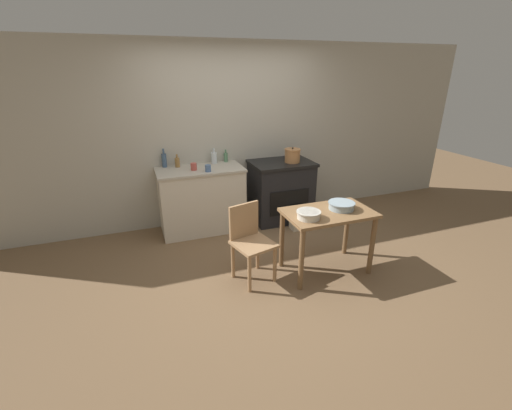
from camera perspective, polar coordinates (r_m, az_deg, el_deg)
The scene contains 16 objects.
ground_plane at distance 4.13m, azimuth 2.36°, elevation -10.02°, with size 14.00×14.00×0.00m, color brown.
wall_back at distance 5.09m, azimuth -4.36°, elevation 11.54°, with size 8.00×0.07×2.55m.
counter_cabinet at distance 4.88m, azimuth -9.05°, elevation 0.90°, with size 1.17×0.61×0.91m.
stove at distance 5.21m, azimuth 4.14°, elevation 2.41°, with size 0.90×0.67×0.90m.
work_table at distance 3.86m, azimuth 11.88°, elevation -2.82°, with size 0.97×0.58×0.73m.
chair at distance 3.71m, azimuth -0.98°, elevation -5.84°, with size 0.49×0.49×0.84m.
flour_sack at distance 4.97m, azimuth 7.13°, elevation -2.22°, with size 0.23×0.16×0.33m, color beige.
stock_pot at distance 5.04m, azimuth 6.08°, elevation 8.21°, with size 0.23×0.23×0.22m.
mixing_bowl_large at distance 3.57m, azimuth 8.76°, elevation -1.55°, with size 0.25×0.25×0.08m.
mixing_bowl_small at distance 3.88m, azimuth 14.05°, elevation -0.04°, with size 0.29×0.29×0.08m.
bottle_far_left at distance 4.86m, azimuth -12.98°, elevation 6.97°, with size 0.07×0.07×0.18m.
bottle_left at distance 4.97m, azimuth -7.02°, elevation 7.86°, with size 0.08×0.08×0.21m.
bottle_mid_left at distance 4.89m, azimuth -15.05°, elevation 7.24°, with size 0.07×0.07×0.26m.
bottle_center_left at distance 5.03m, azimuth -5.06°, elevation 7.96°, with size 0.06×0.06×0.18m.
cup_center at distance 4.67m, azimuth -10.34°, elevation 6.31°, with size 0.08×0.08×0.09m, color #B74C42.
cup_center_right at distance 4.57m, azimuth -8.00°, elevation 6.09°, with size 0.08×0.08×0.09m, color #4C6B99.
Camera 1 is at (-1.37, -3.23, 2.18)m, focal length 24.00 mm.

